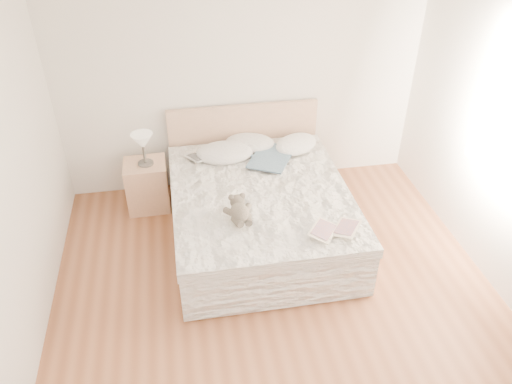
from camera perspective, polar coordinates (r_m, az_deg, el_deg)
floor at (r=4.46m, az=3.13°, el=-14.22°), size 4.00×4.50×0.00m
wall_back at (r=5.51m, az=-1.67°, el=13.44°), size 4.00×0.02×2.70m
bed at (r=5.10m, az=0.32°, el=-1.93°), size 1.72×2.14×1.00m
nightstand at (r=5.63m, az=-12.32°, el=0.76°), size 0.46×0.41×0.56m
table_lamp at (r=5.34m, az=-12.83°, el=5.52°), size 0.24×0.24×0.36m
pillow_left at (r=5.40m, az=-3.60°, el=4.51°), size 0.62×0.44×0.18m
pillow_middle at (r=5.57m, az=-0.73°, el=5.63°), size 0.63×0.52×0.16m
pillow_right at (r=5.57m, az=4.61°, el=5.48°), size 0.65×0.61×0.16m
blouse at (r=5.33m, az=1.77°, el=4.00°), size 0.84×0.86×0.02m
photo_book at (r=5.35m, az=-6.04°, el=3.93°), size 0.38×0.36×0.02m
childrens_book at (r=4.38m, az=9.01°, el=-4.28°), size 0.50×0.48×0.03m
teddy_bear at (r=4.42m, az=-1.83°, el=-3.04°), size 0.26×0.34×0.17m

